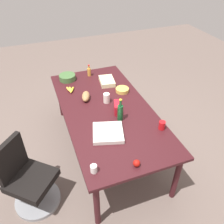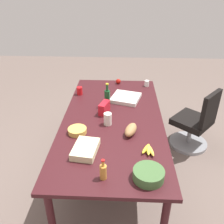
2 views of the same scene
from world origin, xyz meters
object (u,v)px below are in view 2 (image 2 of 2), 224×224
Objects in this scene: sheet_cake at (85,149)px; red_solo_cup at (80,91)px; apple_red at (118,81)px; chip_bag_red at (104,108)px; banana_bunch at (148,150)px; pizza_box at (126,98)px; office_chair at (195,126)px; bread_loaf at (131,130)px; chip_bowl at (77,131)px; conference_table at (113,123)px; wine_bottle at (107,98)px; salad_bowl at (149,175)px; mayo_jar at (108,119)px; paper_cup at (147,83)px; dressing_bottle at (103,171)px.

red_solo_cup is at bearing -168.35° from sheet_cake.
chip_bag_red reaches higher than apple_red.
banana_bunch is 1.14m from pizza_box.
banana_bunch is at bearing 93.10° from sheet_cake.
bread_loaf is at bearing -48.43° from office_chair.
bread_loaf is at bearing 90.98° from chip_bowl.
wine_bottle is at bearing -164.41° from conference_table.
office_chair reaches higher than sheet_cake.
mayo_jar is at bearing -154.84° from salad_bowl.
mayo_jar is (0.26, 0.06, 0.00)m from chip_bag_red.
wine_bottle is 0.96m from sheet_cake.
chip_bowl is 1.45m from apple_red.
banana_bunch is 1.02m from wine_bottle.
sheet_cake is at bearing -23.58° from paper_cup.
paper_cup is at bearing 109.24° from red_solo_cup.
chip_bag_red is at bearing -167.48° from mayo_jar.
chip_bag_red is 2.22× the size of paper_cup.
wine_bottle reaches higher than office_chair.
mayo_jar reaches higher than salad_bowl.
red_solo_cup is 0.77× the size of mayo_jar.
dressing_bottle is (1.52, -1.20, 0.49)m from office_chair.
chip_bowl is at bearing -132.37° from salad_bowl.
pizza_box reaches higher than conference_table.
sheet_cake is 1.22m from pizza_box.
banana_bunch is at bearing 33.02° from chip_bag_red.
salad_bowl is (0.33, 0.58, 0.01)m from sheet_cake.
wine_bottle reaches higher than pizza_box.
apple_red reaches higher than banana_bunch.
conference_table is 2.55× the size of office_chair.
wine_bottle is 1.61× the size of dressing_bottle.
paper_cup is (-1.63, 0.71, 0.01)m from sheet_cake.
pizza_box is at bearing 131.00° from wine_bottle.
office_chair reaches higher than chip_bowl.
salad_bowl is at bearing 18.52° from wine_bottle.
office_chair is 1.78m from salad_bowl.
conference_table is 0.50m from chip_bowl.
red_solo_cup is at bearing -142.79° from chip_bag_red.
paper_cup is at bearing 156.42° from sheet_cake.
office_chair is 2.59× the size of pizza_box.
pizza_box is at bearing 78.40° from red_solo_cup.
banana_bunch is 1.60m from paper_cup.
office_chair is 1.48m from mayo_jar.
chip_bag_red reaches higher than paper_cup.
bread_loaf is 1.19m from red_solo_cup.
sheet_cake is 0.39m from dressing_bottle.
pizza_box is (-0.82, -0.05, -0.03)m from bread_loaf.
wine_bottle is at bearing 50.49° from red_solo_cup.
bread_loaf is at bearing 160.12° from dressing_bottle.
office_chair is 2.00m from dressing_bottle.
red_solo_cup is at bearing -172.30° from chip_bowl.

